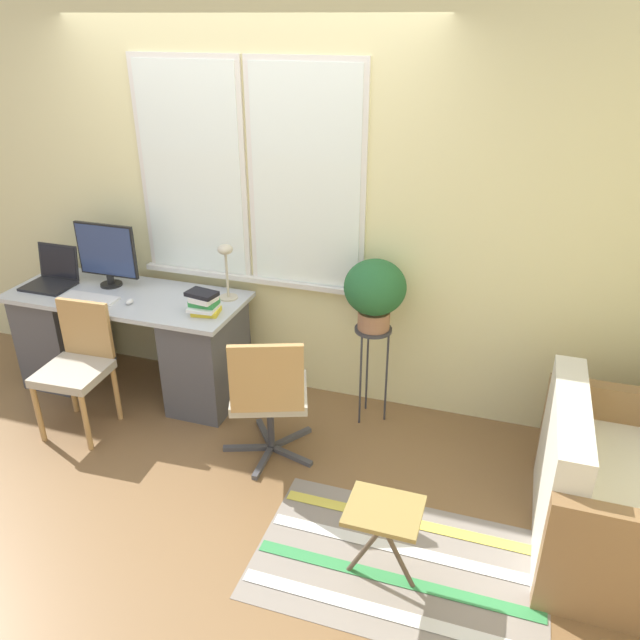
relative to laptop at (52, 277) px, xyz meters
The scene contains 16 objects.
ground_plane 1.63m from the laptop, 13.11° to the right, with size 14.00×14.00×0.00m, color brown.
wall_back_with_window 1.55m from the laptop, 16.72° to the left, with size 9.00×0.12×2.70m.
desk 0.72m from the laptop, ahead, with size 1.67×0.66×0.75m.
laptop is the anchor object (origin of this frame).
monitor 0.46m from the laptop, 16.43° to the left, with size 0.46×0.15×0.45m.
keyboard 0.43m from the laptop, 18.78° to the right, with size 0.40×0.14×0.02m.
mouse 0.72m from the laptop, ahead, with size 0.04×0.07×0.03m.
desk_lamp 1.33m from the laptop, ahead, with size 0.13×0.13×0.38m.
book_stack 1.26m from the laptop, ahead, with size 0.22×0.18×0.15m.
desk_chair_wooden 0.81m from the laptop, 43.64° to the right, with size 0.42×0.43×0.85m.
office_chair_swivel 1.92m from the laptop, 13.65° to the right, with size 0.59×0.59×0.88m.
couch_loveseat 3.85m from the laptop, ahead, with size 0.81×1.13×0.80m.
plant_stand 2.34m from the laptop, ahead, with size 0.24×0.24×0.68m.
potted_plant 2.33m from the laptop, ahead, with size 0.39×0.39×0.46m.
floor_rug_striped 3.07m from the laptop, 20.64° to the right, with size 1.45×0.90×0.01m.
folding_stool 2.97m from the laptop, 23.14° to the right, with size 0.35×0.29×0.45m.
Camera 1 is at (1.72, -3.00, 2.48)m, focal length 35.00 mm.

